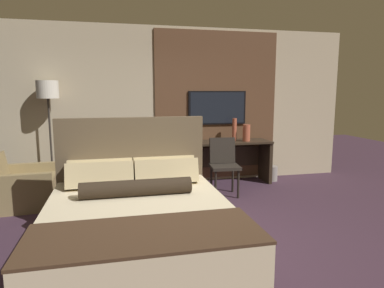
# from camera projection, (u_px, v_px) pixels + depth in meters

# --- Properties ---
(ground_plane) EXTENTS (16.00, 16.00, 0.00)m
(ground_plane) POSITION_uv_depth(u_px,v_px,m) (189.00, 242.00, 3.84)
(ground_plane) COLOR #3D2838
(wall_back_tv_panel) EXTENTS (7.20, 0.09, 2.80)m
(wall_back_tv_panel) POSITION_uv_depth(u_px,v_px,m) (166.00, 106.00, 6.15)
(wall_back_tv_panel) COLOR #BCAD8E
(wall_back_tv_panel) RESTS_ON ground_plane
(bed) EXTENTS (1.78, 2.18, 1.36)m
(bed) POSITION_uv_depth(u_px,v_px,m) (139.00, 225.00, 3.37)
(bed) COLOR #33281E
(bed) RESTS_ON ground_plane
(desk) EXTENTS (1.80, 0.54, 0.78)m
(desk) POSITION_uv_depth(u_px,v_px,m) (220.00, 155.00, 6.21)
(desk) COLOR #2D2319
(desk) RESTS_ON ground_plane
(tv) EXTENTS (1.09, 0.04, 0.61)m
(tv) POSITION_uv_depth(u_px,v_px,m) (217.00, 108.00, 6.30)
(tv) COLOR black
(desk_chair) EXTENTS (0.49, 0.49, 0.92)m
(desk_chair) POSITION_uv_depth(u_px,v_px,m) (223.00, 161.00, 5.55)
(desk_chair) COLOR #28231E
(desk_chair) RESTS_ON ground_plane
(armchair_by_window) EXTENTS (0.91, 0.93, 0.79)m
(armchair_by_window) POSITION_uv_depth(u_px,v_px,m) (23.00, 188.00, 5.01)
(armchair_by_window) COLOR olive
(armchair_by_window) RESTS_ON ground_plane
(floor_lamp) EXTENTS (0.34, 0.34, 1.84)m
(floor_lamp) POSITION_uv_depth(u_px,v_px,m) (48.00, 99.00, 5.44)
(floor_lamp) COLOR #282623
(floor_lamp) RESTS_ON ground_plane
(vase_tall) EXTENTS (0.08, 0.08, 0.41)m
(vase_tall) POSITION_uv_depth(u_px,v_px,m) (234.00, 129.00, 6.21)
(vase_tall) COLOR #B2563D
(vase_tall) RESTS_ON desk
(vase_short) EXTENTS (0.13, 0.13, 0.30)m
(vase_short) POSITION_uv_depth(u_px,v_px,m) (246.00, 133.00, 6.14)
(vase_short) COLOR #B2563D
(vase_short) RESTS_ON desk
(book) EXTENTS (0.23, 0.16, 0.03)m
(book) POSITION_uv_depth(u_px,v_px,m) (188.00, 141.00, 6.02)
(book) COLOR maroon
(book) RESTS_ON desk
(waste_bin) EXTENTS (0.22, 0.22, 0.28)m
(waste_bin) POSITION_uv_depth(u_px,v_px,m) (272.00, 173.00, 6.45)
(waste_bin) COLOR gray
(waste_bin) RESTS_ON ground_plane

